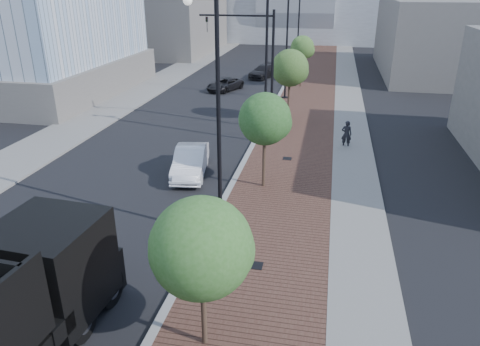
# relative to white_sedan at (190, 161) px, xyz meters

# --- Properties ---
(sidewalk) EXTENTS (7.00, 140.00, 0.12)m
(sidewalk) POSITION_rel_white_sedan_xyz_m (6.02, 24.06, -0.69)
(sidewalk) COLOR #4C2D23
(sidewalk) RESTS_ON ground
(concrete_strip) EXTENTS (2.40, 140.00, 0.13)m
(concrete_strip) POSITION_rel_white_sedan_xyz_m (8.72, 24.06, -0.68)
(concrete_strip) COLOR slate
(concrete_strip) RESTS_ON ground
(curb) EXTENTS (0.30, 140.00, 0.14)m
(curb) POSITION_rel_white_sedan_xyz_m (2.52, 24.06, -0.68)
(curb) COLOR gray
(curb) RESTS_ON ground
(west_sidewalk) EXTENTS (4.00, 140.00, 0.12)m
(west_sidewalk) POSITION_rel_white_sedan_xyz_m (-10.48, 24.06, -0.69)
(west_sidewalk) COLOR slate
(west_sidewalk) RESTS_ON ground
(white_sedan) EXTENTS (2.32, 4.74, 1.49)m
(white_sedan) POSITION_rel_white_sedan_xyz_m (0.00, 0.00, 0.00)
(white_sedan) COLOR white
(white_sedan) RESTS_ON ground
(dark_car_mid) EXTENTS (3.41, 4.61, 1.16)m
(dark_car_mid) POSITION_rel_white_sedan_xyz_m (-2.89, 20.38, -0.16)
(dark_car_mid) COLOR black
(dark_car_mid) RESTS_ON ground
(dark_car_far) EXTENTS (3.29, 4.97, 1.34)m
(dark_car_far) POSITION_rel_white_sedan_xyz_m (-0.20, 27.44, -0.08)
(dark_car_far) COLOR black
(dark_car_far) RESTS_ON ground
(pedestrian) EXTENTS (0.67, 0.47, 1.74)m
(pedestrian) POSITION_rel_white_sedan_xyz_m (8.28, 6.07, 0.12)
(pedestrian) COLOR black
(pedestrian) RESTS_ON ground
(streetlight_1) EXTENTS (1.44, 0.56, 9.21)m
(streetlight_1) POSITION_rel_white_sedan_xyz_m (3.01, -5.94, 3.59)
(streetlight_1) COLOR black
(streetlight_1) RESTS_ON ground
(streetlight_2) EXTENTS (1.72, 0.56, 9.28)m
(streetlight_2) POSITION_rel_white_sedan_xyz_m (3.12, 6.06, 4.07)
(streetlight_2) COLOR black
(streetlight_2) RESTS_ON ground
(streetlight_3) EXTENTS (1.44, 0.56, 9.21)m
(streetlight_3) POSITION_rel_white_sedan_xyz_m (3.01, 18.06, 3.59)
(streetlight_3) COLOR black
(streetlight_3) RESTS_ON ground
(streetlight_4) EXTENTS (1.72, 0.56, 9.28)m
(streetlight_4) POSITION_rel_white_sedan_xyz_m (3.12, 30.06, 4.07)
(streetlight_4) COLOR black
(streetlight_4) RESTS_ON ground
(traffic_mast) EXTENTS (5.09, 0.20, 8.00)m
(traffic_mast) POSITION_rel_white_sedan_xyz_m (2.22, 9.06, 4.24)
(traffic_mast) COLOR black
(traffic_mast) RESTS_ON ground
(tree_0) EXTENTS (2.76, 2.76, 4.64)m
(tree_0) POSITION_rel_white_sedan_xyz_m (4.17, -11.91, 2.51)
(tree_0) COLOR #382619
(tree_0) RESTS_ON ground
(tree_1) EXTENTS (2.55, 2.53, 4.87)m
(tree_1) POSITION_rel_white_sedan_xyz_m (4.17, -0.91, 2.85)
(tree_1) COLOR #382619
(tree_1) RESTS_ON ground
(tree_2) EXTENTS (2.65, 2.65, 5.29)m
(tree_2) POSITION_rel_white_sedan_xyz_m (4.17, 11.09, 3.21)
(tree_2) COLOR #382619
(tree_2) RESTS_ON ground
(tree_3) EXTENTS (2.30, 2.23, 4.98)m
(tree_3) POSITION_rel_white_sedan_xyz_m (4.17, 23.09, 3.10)
(tree_3) COLOR #382619
(tree_3) RESTS_ON ground
(tower_podium) EXTENTS (19.00, 19.00, 3.00)m
(tower_podium) POSITION_rel_white_sedan_xyz_m (-21.48, 16.06, 0.75)
(tower_podium) COLOR slate
(tower_podium) RESTS_ON ground
(convention_center) EXTENTS (50.00, 30.00, 50.00)m
(convention_center) POSITION_rel_white_sedan_xyz_m (0.52, 69.06, 5.26)
(convention_center) COLOR #9BA0A5
(convention_center) RESTS_ON ground
(commercial_block_nw) EXTENTS (14.00, 20.00, 10.00)m
(commercial_block_nw) POSITION_rel_white_sedan_xyz_m (-17.48, 44.06, 4.25)
(commercial_block_nw) COLOR slate
(commercial_block_nw) RESTS_ON ground
(commercial_block_ne) EXTENTS (12.00, 22.00, 8.00)m
(commercial_block_ne) POSITION_rel_white_sedan_xyz_m (18.52, 34.06, 3.25)
(commercial_block_ne) COLOR slate
(commercial_block_ne) RESTS_ON ground
(utility_cover_1) EXTENTS (0.50, 0.50, 0.02)m
(utility_cover_1) POSITION_rel_white_sedan_xyz_m (4.92, -7.94, -0.62)
(utility_cover_1) COLOR black
(utility_cover_1) RESTS_ON sidewalk
(utility_cover_2) EXTENTS (0.50, 0.50, 0.02)m
(utility_cover_2) POSITION_rel_white_sedan_xyz_m (4.92, 3.06, -0.62)
(utility_cover_2) COLOR black
(utility_cover_2) RESTS_ON sidewalk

